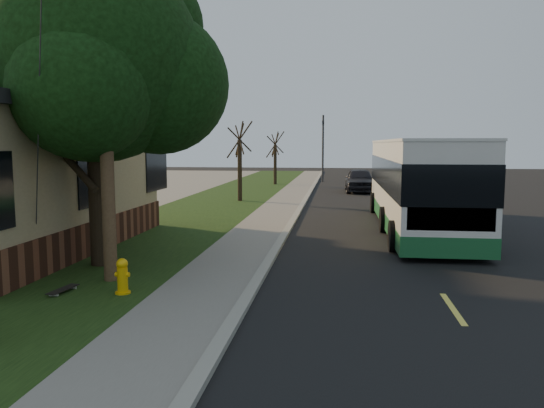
{
  "coord_description": "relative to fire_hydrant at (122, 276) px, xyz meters",
  "views": [
    {
      "loc": [
        1.78,
        -10.2,
        3.15
      ],
      "look_at": [
        -0.01,
        4.14,
        1.5
      ],
      "focal_mm": 35.0,
      "sensor_mm": 36.0,
      "label": 1
    }
  ],
  "objects": [
    {
      "name": "bare_tree_near",
      "position": [
        -0.9,
        18.0,
        1.72
      ],
      "size": [
        1.38,
        1.21,
        4.31
      ],
      "color": "black",
      "rests_on": "grass_verge"
    },
    {
      "name": "grass_verge",
      "position": [
        -1.9,
        10.0,
        -0.4
      ],
      "size": [
        5.0,
        80.0,
        0.07
      ],
      "primitive_type": "cube",
      "color": "black",
      "rests_on": "ground"
    },
    {
      "name": "skateboard_main",
      "position": [
        -1.27,
        -0.09,
        -0.3
      ],
      "size": [
        0.33,
        0.86,
        0.08
      ],
      "color": "black",
      "rests_on": "grass_verge"
    },
    {
      "name": "bare_tree_far",
      "position": [
        -0.4,
        30.0,
        1.57
      ],
      "size": [
        1.38,
        1.21,
        4.03
      ],
      "color": "black",
      "rests_on": "grass_verge"
    },
    {
      "name": "transit_bus",
      "position": [
        7.29,
        9.8,
        1.32
      ],
      "size": [
        2.8,
        12.16,
        3.29
      ],
      "color": "silver",
      "rests_on": "ground"
    },
    {
      "name": "dumpster",
      "position": [
        -5.9,
        7.43,
        0.29
      ],
      "size": [
        1.55,
        1.24,
        1.36
      ],
      "color": "black",
      "rests_on": "building_lot"
    },
    {
      "name": "utility_pole",
      "position": [
        -0.71,
        0.99,
        4.2
      ],
      "size": [
        2.86,
        3.21,
        9.07
      ],
      "color": "#473321",
      "rests_on": "ground"
    },
    {
      "name": "fire_hydrant",
      "position": [
        0.0,
        0.0,
        0.0
      ],
      "size": [
        0.32,
        0.32,
        0.74
      ],
      "color": "#EEB10C",
      "rests_on": "grass_verge"
    },
    {
      "name": "ground",
      "position": [
        2.6,
        0.0,
        -0.43
      ],
      "size": [
        120.0,
        120.0,
        0.0
      ],
      "primitive_type": "plane",
      "color": "black",
      "rests_on": "ground"
    },
    {
      "name": "traffic_signal",
      "position": [
        3.1,
        34.0,
        2.73
      ],
      "size": [
        0.18,
        0.22,
        5.5
      ],
      "color": "#2D2D30",
      "rests_on": "ground"
    },
    {
      "name": "leafy_tree",
      "position": [
        -1.57,
        2.65,
        4.73
      ],
      "size": [
        6.3,
        6.0,
        7.8
      ],
      "color": "black",
      "rests_on": "grass_verge"
    },
    {
      "name": "distant_car",
      "position": [
        5.79,
        24.96,
        0.35
      ],
      "size": [
        1.91,
        4.61,
        1.56
      ],
      "primitive_type": "imported",
      "rotation": [
        0.0,
        0.0,
        0.02
      ],
      "color": "black",
      "rests_on": "ground"
    },
    {
      "name": "sidewalk",
      "position": [
        1.6,
        10.0,
        -0.39
      ],
      "size": [
        2.0,
        80.0,
        0.08
      ],
      "primitive_type": "cube",
      "color": "slate",
      "rests_on": "ground"
    },
    {
      "name": "curb",
      "position": [
        2.6,
        10.0,
        -0.37
      ],
      "size": [
        0.25,
        80.0,
        0.12
      ],
      "primitive_type": "cube",
      "color": "gray",
      "rests_on": "ground"
    },
    {
      "name": "road",
      "position": [
        6.6,
        10.0,
        -0.43
      ],
      "size": [
        8.0,
        80.0,
        0.01
      ],
      "primitive_type": "cube",
      "color": "black",
      "rests_on": "ground"
    }
  ]
}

